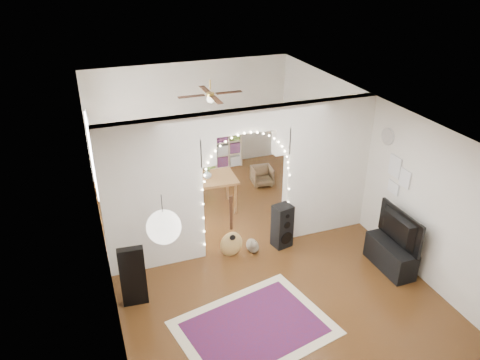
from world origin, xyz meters
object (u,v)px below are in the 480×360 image
object	(u,v)px
floor_speaker	(282,226)
dining_table	(207,181)
acoustic_guitar	(231,235)
media_console	(390,256)
dining_chair_left	(170,194)
bookcase	(214,142)
dining_chair_right	(262,176)

from	to	relation	value
floor_speaker	dining_table	distance (m)	2.01
dining_table	acoustic_guitar	bearing A→B (deg)	-89.78
media_console	dining_chair_left	bearing A→B (deg)	130.83
acoustic_guitar	bookcase	xyz separation A→B (m)	(0.86, 3.75, 0.24)
acoustic_guitar	dining_chair_left	distance (m)	2.39
floor_speaker	dining_chair_left	world-z (taller)	floor_speaker
dining_table	dining_chair_right	size ratio (longest dim) A/B	2.54
media_console	dining_chair_right	distance (m)	3.86
dining_table	dining_chair_right	bearing A→B (deg)	27.39
dining_table	dining_chair_left	xyz separation A→B (m)	(-0.72, 0.52, -0.43)
acoustic_guitar	dining_table	bearing A→B (deg)	91.52
dining_chair_left	floor_speaker	bearing A→B (deg)	-42.85
media_console	dining_table	size ratio (longest dim) A/B	0.81
acoustic_guitar	dining_table	distance (m)	1.78
bookcase	acoustic_guitar	bearing A→B (deg)	-112.79
acoustic_guitar	dining_chair_right	world-z (taller)	acoustic_guitar
bookcase	dining_chair_right	bearing A→B (deg)	-68.71
media_console	dining_table	bearing A→B (deg)	127.93
acoustic_guitar	floor_speaker	distance (m)	1.01
acoustic_guitar	dining_chair_right	distance (m)	2.97
acoustic_guitar	media_console	bearing A→B (deg)	-22.90
bookcase	dining_chair_left	distance (m)	2.14
bookcase	dining_chair_right	distance (m)	1.57
dining_table	floor_speaker	bearing A→B (deg)	-59.42
dining_table	dining_chair_right	xyz separation A→B (m)	(1.55, 0.70, -0.46)
bookcase	dining_chair_left	size ratio (longest dim) A/B	2.57
dining_table	dining_chair_left	world-z (taller)	dining_table
dining_chair_right	dining_chair_left	bearing A→B (deg)	-169.75
dining_chair_right	acoustic_guitar	bearing A→B (deg)	-117.80
bookcase	dining_table	xyz separation A→B (m)	(-0.78, -1.98, -0.02)
bookcase	floor_speaker	bearing A→B (deg)	-97.58
bookcase	dining_table	distance (m)	2.13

